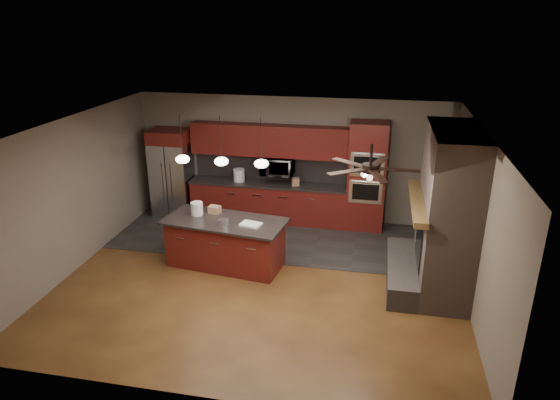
% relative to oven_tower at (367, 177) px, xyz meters
% --- Properties ---
extents(ground, '(7.00, 7.00, 0.00)m').
position_rel_oven_tower_xyz_m(ground, '(-1.70, -2.69, -1.19)').
color(ground, brown).
rests_on(ground, ground).
extents(ceiling, '(7.00, 6.00, 0.02)m').
position_rel_oven_tower_xyz_m(ceiling, '(-1.70, -2.69, 1.61)').
color(ceiling, white).
rests_on(ceiling, back_wall).
extents(back_wall, '(7.00, 0.02, 2.80)m').
position_rel_oven_tower_xyz_m(back_wall, '(-1.70, 0.31, 0.21)').
color(back_wall, '#746B5C').
rests_on(back_wall, ground).
extents(right_wall, '(0.02, 6.00, 2.80)m').
position_rel_oven_tower_xyz_m(right_wall, '(1.80, -2.69, 0.21)').
color(right_wall, '#746B5C').
rests_on(right_wall, ground).
extents(left_wall, '(0.02, 6.00, 2.80)m').
position_rel_oven_tower_xyz_m(left_wall, '(-5.20, -2.69, 0.21)').
color(left_wall, '#746B5C').
rests_on(left_wall, ground).
extents(slate_tile_patch, '(7.00, 2.40, 0.01)m').
position_rel_oven_tower_xyz_m(slate_tile_patch, '(-1.70, -0.89, -1.19)').
color(slate_tile_patch, '#2C2A27').
rests_on(slate_tile_patch, ground).
extents(fireplace_column, '(1.30, 2.10, 2.80)m').
position_rel_oven_tower_xyz_m(fireplace_column, '(1.34, -2.29, 0.11)').
color(fireplace_column, '#6F5B4F').
rests_on(fireplace_column, ground).
extents(back_cabinetry, '(3.59, 0.64, 2.20)m').
position_rel_oven_tower_xyz_m(back_cabinetry, '(-2.18, 0.05, -0.30)').
color(back_cabinetry, maroon).
rests_on(back_cabinetry, ground).
extents(oven_tower, '(0.80, 0.63, 2.38)m').
position_rel_oven_tower_xyz_m(oven_tower, '(0.00, 0.00, 0.00)').
color(oven_tower, maroon).
rests_on(oven_tower, ground).
extents(microwave, '(0.73, 0.41, 0.50)m').
position_rel_oven_tower_xyz_m(microwave, '(-1.98, 0.06, 0.11)').
color(microwave, silver).
rests_on(microwave, back_cabinetry).
extents(refrigerator, '(0.87, 0.75, 2.04)m').
position_rel_oven_tower_xyz_m(refrigerator, '(-4.43, -0.07, -0.17)').
color(refrigerator, silver).
rests_on(refrigerator, ground).
extents(kitchen_island, '(2.35, 1.30, 0.92)m').
position_rel_oven_tower_xyz_m(kitchen_island, '(-2.49, -2.28, -0.73)').
color(kitchen_island, maroon).
rests_on(kitchen_island, ground).
extents(white_bucket, '(0.25, 0.25, 0.25)m').
position_rel_oven_tower_xyz_m(white_bucket, '(-3.08, -2.12, -0.15)').
color(white_bucket, white).
rests_on(white_bucket, kitchen_island).
extents(paint_can, '(0.22, 0.22, 0.12)m').
position_rel_oven_tower_xyz_m(paint_can, '(-2.43, -2.50, -0.21)').
color(paint_can, silver).
rests_on(paint_can, kitchen_island).
extents(paint_tray, '(0.41, 0.33, 0.04)m').
position_rel_oven_tower_xyz_m(paint_tray, '(-1.96, -2.41, -0.25)').
color(paint_tray, white).
rests_on(paint_tray, kitchen_island).
extents(cardboard_box, '(0.24, 0.19, 0.14)m').
position_rel_oven_tower_xyz_m(cardboard_box, '(-2.78, -1.97, -0.20)').
color(cardboard_box, '#AD7E59').
rests_on(cardboard_box, kitchen_island).
extents(counter_bucket, '(0.30, 0.30, 0.28)m').
position_rel_oven_tower_xyz_m(counter_bucket, '(-2.85, 0.01, -0.15)').
color(counter_bucket, white).
rests_on(counter_bucket, back_cabinetry).
extents(counter_box, '(0.19, 0.17, 0.17)m').
position_rel_oven_tower_xyz_m(counter_box, '(-1.55, -0.04, -0.20)').
color(counter_box, '#A07352').
rests_on(counter_box, back_cabinetry).
extents(pendant_left, '(0.26, 0.26, 0.92)m').
position_rel_oven_tower_xyz_m(pendant_left, '(-3.35, -1.99, 0.77)').
color(pendant_left, black).
rests_on(pendant_left, ceiling).
extents(pendant_center, '(0.26, 0.26, 0.92)m').
position_rel_oven_tower_xyz_m(pendant_center, '(-2.60, -1.99, 0.77)').
color(pendant_center, black).
rests_on(pendant_center, ceiling).
extents(pendant_right, '(0.26, 0.26, 0.92)m').
position_rel_oven_tower_xyz_m(pendant_right, '(-1.85, -1.99, 0.77)').
color(pendant_right, black).
rests_on(pendant_right, ceiling).
extents(ceiling_fan, '(1.27, 1.33, 0.41)m').
position_rel_oven_tower_xyz_m(ceiling_fan, '(0.10, -3.49, 1.27)').
color(ceiling_fan, black).
rests_on(ceiling_fan, ceiling).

